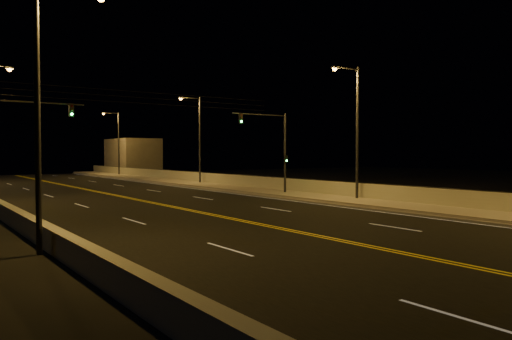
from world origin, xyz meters
TOP-DOWN VIEW (x-y plane):
  - road at (0.00, 20.00)m, footprint 18.00×120.00m
  - sidewalk at (10.80, 20.00)m, footprint 3.60×120.00m
  - curb at (8.93, 20.00)m, footprint 0.14×120.00m
  - parapet_wall at (12.45, 20.00)m, footprint 0.30×120.00m
  - jersey_barrier at (-9.70, 20.00)m, footprint 0.45×120.00m
  - distant_building_right at (16.50, 73.09)m, footprint 6.00×10.00m
  - parapet_rail at (12.45, 20.00)m, footprint 0.06×120.00m
  - lane_markings at (0.00, 19.93)m, footprint 17.32×116.00m
  - streetlight_1 at (11.53, 19.68)m, footprint 2.55×0.28m
  - streetlight_2 at (11.53, 42.12)m, footprint 2.55×0.28m
  - streetlight_3 at (11.53, 66.46)m, footprint 2.55×0.28m
  - streetlight_4 at (-9.93, 13.53)m, footprint 2.55×0.28m
  - traffic_signal_right at (10.05, 26.68)m, footprint 5.11×0.31m
  - traffic_signal_left at (-8.85, 26.68)m, footprint 5.11×0.31m
  - overhead_wires at (0.00, 29.50)m, footprint 22.00×0.03m

SIDE VIEW (x-z plane):
  - road at x=0.00m, z-range 0.00..0.02m
  - lane_markings at x=0.00m, z-range 0.02..0.02m
  - curb at x=8.93m, z-range 0.00..0.15m
  - sidewalk at x=10.80m, z-range 0.00..0.30m
  - jersey_barrier at x=-9.70m, z-range 0.00..0.84m
  - parapet_wall at x=12.45m, z-range 0.30..1.30m
  - parapet_rail at x=12.45m, z-range 1.30..1.36m
  - distant_building_right at x=16.50m, z-range 0.00..5.68m
  - traffic_signal_right at x=10.05m, z-range 0.83..7.41m
  - traffic_signal_left at x=-8.85m, z-range 0.83..7.41m
  - streetlight_1 at x=11.53m, z-range 0.71..10.05m
  - streetlight_2 at x=11.53m, z-range 0.71..10.05m
  - streetlight_3 at x=11.53m, z-range 0.71..10.05m
  - streetlight_4 at x=-9.93m, z-range 0.71..10.05m
  - overhead_wires at x=0.00m, z-range 6.98..7.81m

